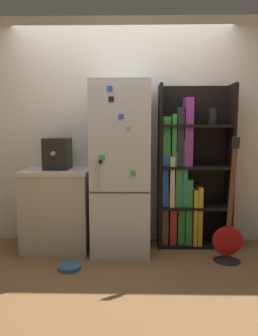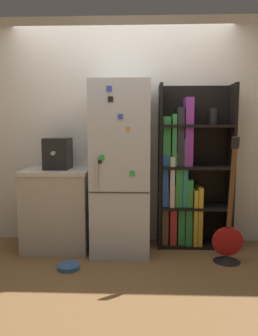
{
  "view_description": "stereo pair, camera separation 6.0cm",
  "coord_description": "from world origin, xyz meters",
  "px_view_note": "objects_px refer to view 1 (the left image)",
  "views": [
    {
      "loc": [
        0.16,
        -3.4,
        1.35
      ],
      "look_at": [
        0.08,
        0.15,
        0.91
      ],
      "focal_mm": 35.0,
      "sensor_mm": 36.0,
      "label": 1
    },
    {
      "loc": [
        0.22,
        -3.4,
        1.35
      ],
      "look_at": [
        0.08,
        0.15,
        0.91
      ],
      "focal_mm": 35.0,
      "sensor_mm": 36.0,
      "label": 2
    }
  ],
  "objects_px": {
    "refrigerator": "(121,168)",
    "guitar": "(228,244)",
    "espresso_machine": "(58,154)",
    "bookshelf": "(185,176)",
    "pet_bowl": "(69,267)"
  },
  "relations": [
    {
      "from": "refrigerator",
      "to": "guitar",
      "type": "relative_size",
      "value": 1.44
    },
    {
      "from": "espresso_machine",
      "to": "guitar",
      "type": "bearing_deg",
      "value": -11.69
    },
    {
      "from": "bookshelf",
      "to": "refrigerator",
      "type": "bearing_deg",
      "value": -165.24
    },
    {
      "from": "refrigerator",
      "to": "pet_bowl",
      "type": "xyz_separation_m",
      "value": [
        -0.48,
        -0.53,
        -0.89
      ]
    },
    {
      "from": "bookshelf",
      "to": "espresso_machine",
      "type": "xyz_separation_m",
      "value": [
        -1.43,
        -0.12,
        0.27
      ]
    },
    {
      "from": "espresso_machine",
      "to": "pet_bowl",
      "type": "distance_m",
      "value": 1.22
    },
    {
      "from": "espresso_machine",
      "to": "pet_bowl",
      "type": "xyz_separation_m",
      "value": [
        0.23,
        -0.6,
        -1.04
      ]
    },
    {
      "from": "pet_bowl",
      "to": "refrigerator",
      "type": "bearing_deg",
      "value": 48.18
    },
    {
      "from": "bookshelf",
      "to": "pet_bowl",
      "type": "bearing_deg",
      "value": -148.97
    },
    {
      "from": "bookshelf",
      "to": "pet_bowl",
      "type": "height_order",
      "value": "bookshelf"
    },
    {
      "from": "refrigerator",
      "to": "espresso_machine",
      "type": "xyz_separation_m",
      "value": [
        -0.71,
        0.07,
        0.15
      ]
    },
    {
      "from": "espresso_machine",
      "to": "pet_bowl",
      "type": "height_order",
      "value": "espresso_machine"
    },
    {
      "from": "bookshelf",
      "to": "guitar",
      "type": "height_order",
      "value": "bookshelf"
    },
    {
      "from": "espresso_machine",
      "to": "guitar",
      "type": "distance_m",
      "value": 2.04
    },
    {
      "from": "refrigerator",
      "to": "pet_bowl",
      "type": "bearing_deg",
      "value": -131.82
    }
  ]
}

